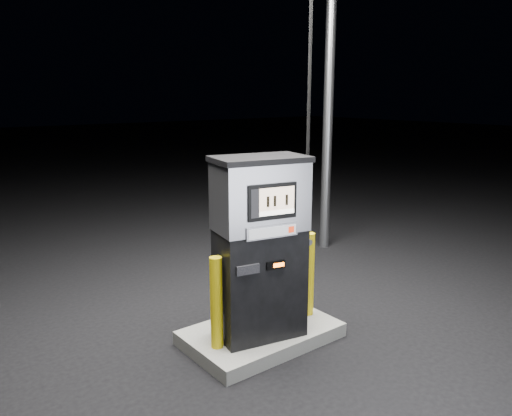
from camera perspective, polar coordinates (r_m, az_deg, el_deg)
ground at (r=5.59m, az=0.59°, el=-14.87°), size 80.00×80.00×0.00m
pump_island at (r=5.55m, az=0.59°, el=-14.19°), size 1.60×1.00×0.15m
fuel_dispenser at (r=5.03m, az=0.49°, el=-4.39°), size 1.08×0.73×3.87m
bollard_left at (r=4.96m, az=-4.55°, el=-10.76°), size 0.13×0.13×0.93m
bollard_right at (r=5.68m, az=6.01°, el=-7.53°), size 0.13×0.13×0.95m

